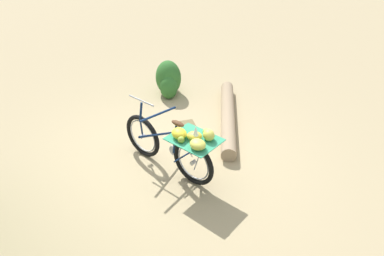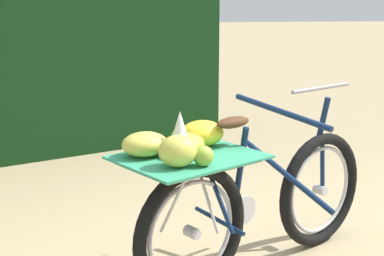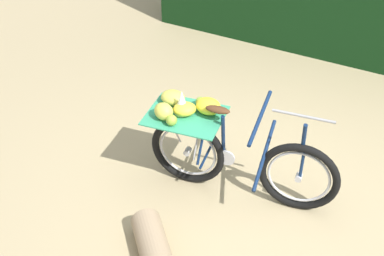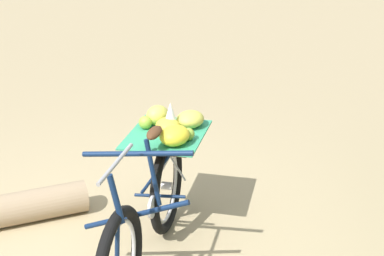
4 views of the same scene
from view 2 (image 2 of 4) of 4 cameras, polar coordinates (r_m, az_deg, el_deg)
name	(u,v)px [view 2 (image 2 of 4)]	position (r m, az deg, el deg)	size (l,w,h in m)	color
foliage_hedge	(16,44)	(5.99, -16.86, 7.89)	(4.19, 0.90, 2.18)	black
bicycle	(242,190)	(3.24, 4.90, -6.12)	(1.65, 1.24, 1.03)	black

